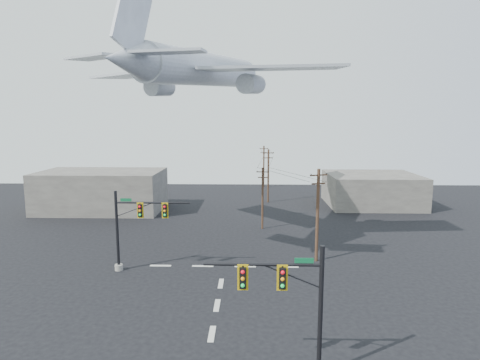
{
  "coord_description": "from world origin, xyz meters",
  "views": [
    {
      "loc": [
        2.44,
        -23.98,
        13.71
      ],
      "look_at": [
        1.69,
        5.0,
        9.3
      ],
      "focal_mm": 30.0,
      "sensor_mm": 36.0,
      "label": 1
    }
  ],
  "objects_px": {
    "utility_pole_d": "(264,166)",
    "airliner": "(205,70)",
    "utility_pole_c": "(268,175)",
    "utility_pole_a": "(318,214)",
    "utility_pole_b": "(263,197)",
    "signal_mast_far": "(133,228)",
    "signal_mast_near": "(296,308)"
  },
  "relations": [
    {
      "from": "signal_mast_near",
      "to": "utility_pole_c",
      "type": "distance_m",
      "value": 45.68
    },
    {
      "from": "utility_pole_a",
      "to": "utility_pole_d",
      "type": "xyz_separation_m",
      "value": [
        -3.76,
        42.83,
        -0.34
      ]
    },
    {
      "from": "signal_mast_far",
      "to": "utility_pole_a",
      "type": "relative_size",
      "value": 0.81
    },
    {
      "from": "signal_mast_near",
      "to": "utility_pole_c",
      "type": "height_order",
      "value": "utility_pole_c"
    },
    {
      "from": "utility_pole_a",
      "to": "airliner",
      "type": "height_order",
      "value": "airliner"
    },
    {
      "from": "utility_pole_c",
      "to": "airliner",
      "type": "bearing_deg",
      "value": -120.04
    },
    {
      "from": "signal_mast_far",
      "to": "utility_pole_b",
      "type": "xyz_separation_m",
      "value": [
        12.13,
        14.47,
        0.1
      ]
    },
    {
      "from": "utility_pole_a",
      "to": "utility_pole_c",
      "type": "xyz_separation_m",
      "value": [
        -3.5,
        27.85,
        -0.12
      ]
    },
    {
      "from": "utility_pole_c",
      "to": "signal_mast_far",
      "type": "bearing_deg",
      "value": -123.42
    },
    {
      "from": "utility_pole_c",
      "to": "utility_pole_b",
      "type": "bearing_deg",
      "value": -104.64
    },
    {
      "from": "utility_pole_a",
      "to": "utility_pole_b",
      "type": "bearing_deg",
      "value": 92.97
    },
    {
      "from": "signal_mast_near",
      "to": "airliner",
      "type": "bearing_deg",
      "value": 106.8
    },
    {
      "from": "signal_mast_near",
      "to": "signal_mast_far",
      "type": "height_order",
      "value": "signal_mast_far"
    },
    {
      "from": "utility_pole_d",
      "to": "airliner",
      "type": "relative_size",
      "value": 0.27
    },
    {
      "from": "signal_mast_far",
      "to": "utility_pole_c",
      "type": "height_order",
      "value": "utility_pole_c"
    },
    {
      "from": "utility_pole_a",
      "to": "utility_pole_b",
      "type": "distance_m",
      "value": 12.55
    },
    {
      "from": "utility_pole_c",
      "to": "utility_pole_d",
      "type": "bearing_deg",
      "value": 81.29
    },
    {
      "from": "utility_pole_d",
      "to": "signal_mast_near",
      "type": "bearing_deg",
      "value": -90.6
    },
    {
      "from": "signal_mast_far",
      "to": "utility_pole_b",
      "type": "bearing_deg",
      "value": 50.03
    },
    {
      "from": "signal_mast_far",
      "to": "utility_pole_b",
      "type": "height_order",
      "value": "utility_pole_b"
    },
    {
      "from": "signal_mast_far",
      "to": "signal_mast_near",
      "type": "bearing_deg",
      "value": -48.83
    },
    {
      "from": "utility_pole_a",
      "to": "utility_pole_c",
      "type": "relative_size",
      "value": 1.03
    },
    {
      "from": "signal_mast_far",
      "to": "utility_pole_a",
      "type": "xyz_separation_m",
      "value": [
        17.06,
        2.95,
        0.78
      ]
    },
    {
      "from": "signal_mast_near",
      "to": "signal_mast_far",
      "type": "distance_m",
      "value": 19.75
    },
    {
      "from": "signal_mast_near",
      "to": "utility_pole_b",
      "type": "bearing_deg",
      "value": 91.7
    },
    {
      "from": "signal_mast_far",
      "to": "utility_pole_a",
      "type": "bearing_deg",
      "value": 9.8
    },
    {
      "from": "utility_pole_c",
      "to": "utility_pole_d",
      "type": "height_order",
      "value": "utility_pole_c"
    },
    {
      "from": "utility_pole_c",
      "to": "airliner",
      "type": "xyz_separation_m",
      "value": [
        -7.91,
        -21.3,
        14.33
      ]
    },
    {
      "from": "utility_pole_a",
      "to": "airliner",
      "type": "xyz_separation_m",
      "value": [
        -11.41,
        6.55,
        14.2
      ]
    },
    {
      "from": "signal_mast_near",
      "to": "utility_pole_a",
      "type": "bearing_deg",
      "value": 77.17
    },
    {
      "from": "airliner",
      "to": "utility_pole_a",
      "type": "bearing_deg",
      "value": -99.16
    },
    {
      "from": "utility_pole_c",
      "to": "airliner",
      "type": "height_order",
      "value": "airliner"
    }
  ]
}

